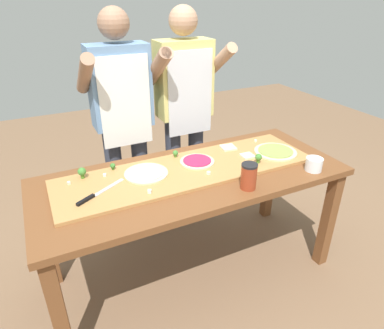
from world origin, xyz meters
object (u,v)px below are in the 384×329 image
object	(u,v)px
flour_cup	(314,165)
cheese_crumble_e	(105,175)
pizza_whole_cheese_artichoke	(146,173)
broccoli_floret_front_left	(175,153)
cheese_crumble_b	(209,173)
sauce_jar	(249,176)
prep_table	(193,188)
cook_right	(185,103)
broccoli_floret_back_right	(113,166)
pizza_slice_far_right	(247,156)
broccoli_floret_center_left	(82,172)
chefs_knife	(95,195)
cheese_crumble_d	(150,191)
cook_left	(123,112)
pizza_whole_pesto_green	(275,151)
pizza_slice_near_right	(228,147)
broccoli_floret_back_left	(258,157)
cheese_crumble_c	(255,141)
cheese_crumble_a	(69,183)
pizza_whole_beet_magenta	(197,161)

from	to	relation	value
flour_cup	cheese_crumble_e	bearing A→B (deg)	158.91
pizza_whole_cheese_artichoke	cheese_crumble_e	xyz separation A→B (m)	(-0.22, 0.08, 0.00)
broccoli_floret_front_left	cheese_crumble_b	size ratio (longest dim) A/B	2.59
sauce_jar	prep_table	bearing A→B (deg)	126.52
cook_right	broccoli_floret_back_right	bearing A→B (deg)	-148.28
pizza_slice_far_right	sauce_jar	xyz separation A→B (m)	(-0.20, -0.30, 0.05)
broccoli_floret_center_left	broccoli_floret_front_left	xyz separation A→B (m)	(0.59, 0.02, -0.01)
pizza_slice_far_right	cheese_crumble_e	size ratio (longest dim) A/B	4.96
chefs_knife	pizza_slice_far_right	xyz separation A→B (m)	(0.99, 0.04, 0.00)
cheese_crumble_d	cook_left	size ratio (longest dim) A/B	0.01
pizza_whole_cheese_artichoke	flour_cup	distance (m)	1.01
pizza_whole_pesto_green	cheese_crumble_b	world-z (taller)	cheese_crumble_b
cheese_crumble_b	sauce_jar	xyz separation A→B (m)	(0.14, -0.20, 0.05)
prep_table	chefs_knife	size ratio (longest dim) A/B	6.45
pizza_whole_pesto_green	cook_right	xyz separation A→B (m)	(-0.36, 0.65, 0.20)
cheese_crumble_d	prep_table	bearing A→B (deg)	20.10
pizza_slice_near_right	broccoli_floret_back_right	world-z (taller)	broccoli_floret_back_right
broccoli_floret_back_right	cheese_crumble_e	distance (m)	0.09
broccoli_floret_back_left	pizza_slice_far_right	bearing A→B (deg)	95.40
cheese_crumble_c	cheese_crumble_e	bearing A→B (deg)	-178.40
flour_cup	pizza_whole_pesto_green	bearing A→B (deg)	104.69
cheese_crumble_c	cheese_crumble_a	bearing A→B (deg)	-178.58
cook_right	prep_table	bearing A→B (deg)	-111.21
cheese_crumble_a	pizza_whole_pesto_green	bearing A→B (deg)	-7.69
cheese_crumble_b	sauce_jar	bearing A→B (deg)	-56.04
pizza_slice_far_right	broccoli_floret_back_right	distance (m)	0.85
prep_table	cook_left	world-z (taller)	cook_left
pizza_whole_cheese_artichoke	flour_cup	bearing A→B (deg)	-21.32
pizza_slice_near_right	cheese_crumble_b	world-z (taller)	cheese_crumble_b
pizza_slice_far_right	broccoli_floret_front_left	xyz separation A→B (m)	(-0.42, 0.20, 0.02)
pizza_whole_cheese_artichoke	prep_table	bearing A→B (deg)	-18.88
chefs_knife	pizza_whole_beet_magenta	xyz separation A→B (m)	(0.66, 0.11, 0.00)
pizza_slice_near_right	sauce_jar	xyz separation A→B (m)	(-0.16, -0.47, 0.05)
chefs_knife	cook_left	distance (m)	0.78
pizza_whole_pesto_green	broccoli_floret_back_left	world-z (taller)	broccoli_floret_back_left
cheese_crumble_e	flour_cup	world-z (taller)	flour_cup
broccoli_floret_back_left	cheese_crumble_d	bearing A→B (deg)	-177.20
cheese_crumble_d	flour_cup	size ratio (longest dim) A/B	0.19
pizza_slice_near_right	cook_left	world-z (taller)	cook_left
cheese_crumble_d	sauce_jar	world-z (taller)	sauce_jar
prep_table	cheese_crumble_a	world-z (taller)	cheese_crumble_a
pizza_whole_pesto_green	pizza_slice_near_right	world-z (taller)	pizza_whole_pesto_green
flour_cup	sauce_jar	world-z (taller)	sauce_jar
broccoli_floret_back_right	cheese_crumble_a	bearing A→B (deg)	-166.79
pizza_whole_cheese_artichoke	flour_cup	xyz separation A→B (m)	(0.94, -0.37, 0.01)
broccoli_floret_front_left	cook_right	world-z (taller)	cook_right
chefs_knife	cheese_crumble_c	xyz separation A→B (m)	(1.18, 0.22, 0.00)
broccoli_floret_center_left	cheese_crumble_b	bearing A→B (deg)	-22.59
pizza_whole_cheese_artichoke	chefs_knife	bearing A→B (deg)	-161.79
sauce_jar	flour_cup	bearing A→B (deg)	-0.19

